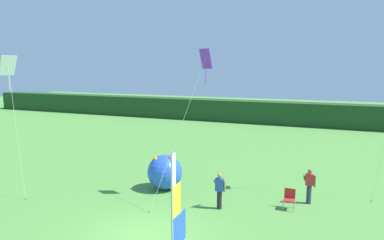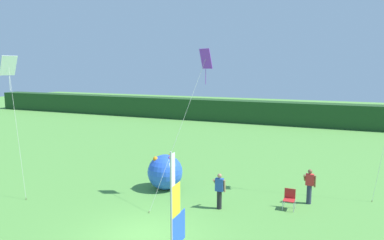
{
  "view_description": "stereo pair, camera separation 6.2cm",
  "coord_description": "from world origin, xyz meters",
  "px_view_note": "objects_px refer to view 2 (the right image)",
  "views": [
    {
      "loc": [
        6.51,
        -11.09,
        6.29
      ],
      "look_at": [
        0.4,
        3.72,
        3.91
      ],
      "focal_mm": 33.75,
      "sensor_mm": 36.0,
      "label": 1
    },
    {
      "loc": [
        6.56,
        -11.06,
        6.29
      ],
      "look_at": [
        0.4,
        3.72,
        3.91
      ],
      "focal_mm": 33.75,
      "sensor_mm": 36.0,
      "label": 2
    }
  ],
  "objects_px": {
    "person_mid_field": "(219,190)",
    "kite_white_diamond_2": "(9,70)",
    "person_near_banner": "(309,185)",
    "inflatable_balloon": "(165,172)",
    "folding_chair": "(289,198)",
    "banner_flag": "(176,213)",
    "kite_purple_diamond_1": "(203,66)"
  },
  "relations": [
    {
      "from": "person_near_banner",
      "to": "inflatable_balloon",
      "type": "relative_size",
      "value": 0.89
    },
    {
      "from": "banner_flag",
      "to": "folding_chair",
      "type": "height_order",
      "value": "banner_flag"
    },
    {
      "from": "banner_flag",
      "to": "folding_chair",
      "type": "xyz_separation_m",
      "value": [
        2.64,
        6.28,
        -1.32
      ]
    },
    {
      "from": "person_mid_field",
      "to": "kite_white_diamond_2",
      "type": "relative_size",
      "value": 0.24
    },
    {
      "from": "kite_purple_diamond_1",
      "to": "person_near_banner",
      "type": "bearing_deg",
      "value": 15.91
    },
    {
      "from": "person_mid_field",
      "to": "folding_chair",
      "type": "relative_size",
      "value": 1.82
    },
    {
      "from": "person_near_banner",
      "to": "kite_white_diamond_2",
      "type": "relative_size",
      "value": 0.24
    },
    {
      "from": "folding_chair",
      "to": "kite_purple_diamond_1",
      "type": "height_order",
      "value": "kite_purple_diamond_1"
    },
    {
      "from": "banner_flag",
      "to": "person_mid_field",
      "type": "relative_size",
      "value": 2.36
    },
    {
      "from": "person_near_banner",
      "to": "banner_flag",
      "type": "bearing_deg",
      "value": -115.06
    },
    {
      "from": "folding_chair",
      "to": "person_mid_field",
      "type": "bearing_deg",
      "value": -157.38
    },
    {
      "from": "inflatable_balloon",
      "to": "kite_purple_diamond_1",
      "type": "distance_m",
      "value": 5.92
    },
    {
      "from": "banner_flag",
      "to": "kite_purple_diamond_1",
      "type": "xyz_separation_m",
      "value": [
        -1.35,
        5.9,
        4.5
      ]
    },
    {
      "from": "banner_flag",
      "to": "person_mid_field",
      "type": "height_order",
      "value": "banner_flag"
    },
    {
      "from": "person_near_banner",
      "to": "kite_purple_diamond_1",
      "type": "bearing_deg",
      "value": -164.09
    },
    {
      "from": "banner_flag",
      "to": "person_near_banner",
      "type": "relative_size",
      "value": 2.33
    },
    {
      "from": "inflatable_balloon",
      "to": "kite_white_diamond_2",
      "type": "distance_m",
      "value": 9.17
    },
    {
      "from": "banner_flag",
      "to": "inflatable_balloon",
      "type": "relative_size",
      "value": 2.08
    },
    {
      "from": "person_near_banner",
      "to": "inflatable_balloon",
      "type": "bearing_deg",
      "value": -173.87
    },
    {
      "from": "inflatable_balloon",
      "to": "person_near_banner",
      "type": "bearing_deg",
      "value": 6.13
    },
    {
      "from": "folding_chair",
      "to": "kite_purple_diamond_1",
      "type": "xyz_separation_m",
      "value": [
        -3.98,
        -0.38,
        5.82
      ]
    },
    {
      "from": "person_near_banner",
      "to": "folding_chair",
      "type": "height_order",
      "value": "person_near_banner"
    },
    {
      "from": "person_near_banner",
      "to": "kite_purple_diamond_1",
      "type": "xyz_separation_m",
      "value": [
        -4.74,
        -1.35,
        5.46
      ]
    },
    {
      "from": "inflatable_balloon",
      "to": "kite_white_diamond_2",
      "type": "bearing_deg",
      "value": -155.71
    },
    {
      "from": "kite_purple_diamond_1",
      "to": "person_mid_field",
      "type": "bearing_deg",
      "value": -36.81
    },
    {
      "from": "folding_chair",
      "to": "kite_white_diamond_2",
      "type": "bearing_deg",
      "value": -167.62
    },
    {
      "from": "banner_flag",
      "to": "inflatable_balloon",
      "type": "height_order",
      "value": "banner_flag"
    },
    {
      "from": "inflatable_balloon",
      "to": "kite_purple_diamond_1",
      "type": "relative_size",
      "value": 0.26
    },
    {
      "from": "inflatable_balloon",
      "to": "person_mid_field",
      "type": "bearing_deg",
      "value": -22.52
    },
    {
      "from": "person_near_banner",
      "to": "person_mid_field",
      "type": "distance_m",
      "value": 4.24
    },
    {
      "from": "banner_flag",
      "to": "kite_purple_diamond_1",
      "type": "relative_size",
      "value": 0.54
    },
    {
      "from": "person_near_banner",
      "to": "person_mid_field",
      "type": "bearing_deg",
      "value": -149.14
    }
  ]
}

